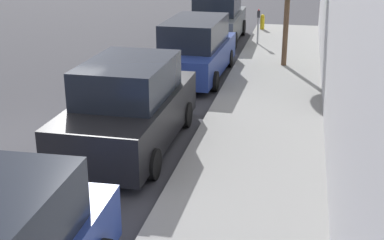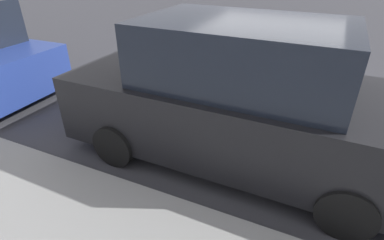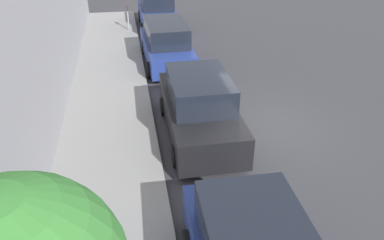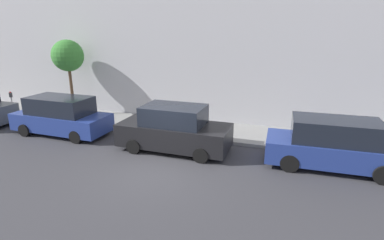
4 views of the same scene
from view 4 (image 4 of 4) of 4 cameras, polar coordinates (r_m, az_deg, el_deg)
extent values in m
plane|color=#38383D|center=(11.42, -7.05, -9.57)|extent=(60.00, 60.00, 0.00)
cube|color=gray|center=(15.68, 0.66, -1.73)|extent=(2.93, 32.00, 0.15)
cube|color=navy|center=(12.54, 25.24, -5.47)|extent=(2.04, 4.95, 0.84)
cube|color=black|center=(12.27, 25.72, -1.82)|extent=(1.76, 3.15, 0.84)
cylinder|color=black|center=(11.70, 18.08, -7.80)|extent=(0.22, 0.68, 0.68)
cylinder|color=black|center=(13.37, 18.22, -4.71)|extent=(0.22, 0.68, 0.68)
cylinder|color=black|center=(12.15, 32.69, -8.82)|extent=(0.22, 0.68, 0.68)
cylinder|color=black|center=(13.76, 30.99, -5.72)|extent=(0.22, 0.68, 0.68)
cube|color=black|center=(13.00, -3.40, -2.79)|extent=(2.00, 4.82, 0.96)
cube|color=black|center=(12.73, -3.46, 0.95)|extent=(1.75, 2.61, 0.80)
cylinder|color=black|center=(12.96, -11.05, -4.96)|extent=(0.22, 0.63, 0.63)
cylinder|color=black|center=(14.50, -7.49, -2.42)|extent=(0.22, 0.63, 0.63)
cylinder|color=black|center=(11.86, 1.70, -6.72)|extent=(0.22, 0.63, 0.63)
cylinder|color=black|center=(13.53, 3.98, -3.74)|extent=(0.22, 0.63, 0.63)
cube|color=navy|center=(16.38, -23.54, -0.27)|extent=(2.01, 4.94, 0.84)
cube|color=black|center=(16.18, -23.88, 2.57)|extent=(1.74, 3.14, 0.84)
cylinder|color=black|center=(16.92, -29.26, -1.71)|extent=(0.22, 0.61, 0.61)
cylinder|color=black|center=(18.11, -25.17, -0.05)|extent=(0.22, 0.61, 0.61)
cylinder|color=black|center=(14.87, -21.26, -3.01)|extent=(0.22, 0.61, 0.61)
cylinder|color=black|center=(16.21, -17.29, -1.02)|extent=(0.22, 0.61, 0.61)
cylinder|color=black|center=(20.05, -31.72, 0.65)|extent=(0.22, 0.70, 0.70)
cylinder|color=#ADADB2|center=(20.96, -30.99, 2.32)|extent=(0.07, 0.07, 1.07)
cube|color=#2D2D33|center=(20.83, -31.27, 4.12)|extent=(0.11, 0.15, 0.28)
cube|color=red|center=(20.80, -31.34, 4.56)|extent=(0.04, 0.09, 0.05)
cylinder|color=brown|center=(19.24, -21.94, 5.36)|extent=(0.18, 0.18, 3.00)
sphere|color=#387F33|center=(18.99, -22.59, 11.27)|extent=(1.80, 1.80, 1.80)
camera|label=1|loc=(16.21, 41.21, 11.46)|focal=50.00mm
camera|label=2|loc=(16.20, -1.92, 8.38)|focal=28.00mm
camera|label=3|loc=(19.74, -30.46, 18.06)|focal=35.00mm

